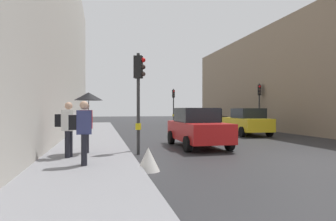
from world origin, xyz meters
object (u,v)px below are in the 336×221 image
at_px(car_red_sedan, 197,127).
at_px(car_yellow_taxi, 247,122).
at_px(pedestrian_with_umbrella, 88,105).
at_px(traffic_light_mid_street, 259,98).
at_px(warning_sign_triangle, 148,159).
at_px(traffic_light_near_right, 139,85).
at_px(car_dark_suv, 208,118).
at_px(pedestrian_with_grey_backpack, 82,129).
at_px(traffic_light_far_median, 174,100).
at_px(pedestrian_with_black_backpack, 67,126).

distance_m(car_red_sedan, car_yellow_taxi, 7.09).
xyz_separation_m(car_red_sedan, pedestrian_with_umbrella, (-4.69, -1.70, 0.96)).
height_order(traffic_light_mid_street, warning_sign_triangle, traffic_light_mid_street).
xyz_separation_m(traffic_light_near_right, warning_sign_triangle, (-0.12, -2.95, -2.30)).
height_order(traffic_light_near_right, warning_sign_triangle, traffic_light_near_right).
bearing_deg(car_red_sedan, pedestrian_with_umbrella, -160.10).
distance_m(traffic_light_near_right, pedestrian_with_umbrella, 2.01).
bearing_deg(warning_sign_triangle, traffic_light_mid_street, 49.38).
bearing_deg(car_dark_suv, pedestrian_with_grey_backpack, -121.95).
distance_m(traffic_light_mid_street, pedestrian_with_umbrella, 16.61).
bearing_deg(traffic_light_far_median, traffic_light_mid_street, -61.32).
bearing_deg(car_yellow_taxi, pedestrian_with_black_backpack, -144.24).
height_order(traffic_light_mid_street, car_dark_suv, traffic_light_mid_street).
bearing_deg(pedestrian_with_umbrella, pedestrian_with_grey_backpack, -90.94).
height_order(traffic_light_mid_street, pedestrian_with_umbrella, traffic_light_mid_street).
bearing_deg(pedestrian_with_grey_backpack, pedestrian_with_umbrella, 89.06).
bearing_deg(traffic_light_far_median, car_red_sedan, -100.89).
distance_m(car_dark_suv, pedestrian_with_black_backpack, 17.59).
bearing_deg(car_yellow_taxi, warning_sign_triangle, -130.75).
height_order(car_dark_suv, car_yellow_taxi, same).
bearing_deg(pedestrian_with_grey_backpack, pedestrian_with_black_backpack, 110.93).
bearing_deg(warning_sign_triangle, pedestrian_with_black_backpack, 140.57).
relative_size(traffic_light_mid_street, car_yellow_taxi, 0.88).
bearing_deg(pedestrian_with_grey_backpack, traffic_light_far_median, 69.44).
distance_m(pedestrian_with_umbrella, pedestrian_with_grey_backpack, 2.44).
relative_size(traffic_light_mid_street, pedestrian_with_black_backpack, 2.14).
xyz_separation_m(traffic_light_far_median, car_dark_suv, (1.66, -5.96, -1.81)).
bearing_deg(traffic_light_mid_street, pedestrian_with_grey_backpack, -135.78).
bearing_deg(car_red_sedan, traffic_light_mid_street, 46.17).
xyz_separation_m(traffic_light_far_median, car_red_sedan, (-3.38, -17.60, -1.81)).
bearing_deg(pedestrian_with_umbrella, traffic_light_far_median, 67.28).
height_order(traffic_light_far_median, car_dark_suv, traffic_light_far_median).
distance_m(traffic_light_far_median, car_red_sedan, 18.01).
bearing_deg(traffic_light_near_right, traffic_light_mid_street, 42.44).
xyz_separation_m(pedestrian_with_umbrella, warning_sign_triangle, (1.72, -2.80, -1.52)).
relative_size(traffic_light_mid_street, car_red_sedan, 0.90).
distance_m(car_red_sedan, warning_sign_triangle, 5.42).
bearing_deg(warning_sign_triangle, pedestrian_with_grey_backpack, 165.42).
xyz_separation_m(traffic_light_mid_street, traffic_light_near_right, (-11.14, -10.18, 0.01)).
bearing_deg(car_dark_suv, car_yellow_taxi, -89.30).
xyz_separation_m(pedestrian_with_black_backpack, pedestrian_with_grey_backpack, (0.55, -1.44, 0.00)).
distance_m(car_yellow_taxi, pedestrian_with_black_backpack, 12.83).
height_order(traffic_light_far_median, pedestrian_with_umbrella, traffic_light_far_median).
distance_m(traffic_light_mid_street, pedestrian_with_grey_backpack, 18.23).
distance_m(traffic_light_near_right, warning_sign_triangle, 3.74).
bearing_deg(car_yellow_taxi, pedestrian_with_grey_backpack, -137.80).
bearing_deg(pedestrian_with_umbrella, traffic_light_near_right, 4.66).
bearing_deg(traffic_light_far_median, pedestrian_with_black_backpack, -113.23).
distance_m(traffic_light_far_median, car_yellow_taxi, 12.95).
distance_m(car_dark_suv, pedestrian_with_grey_backpack, 18.48).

